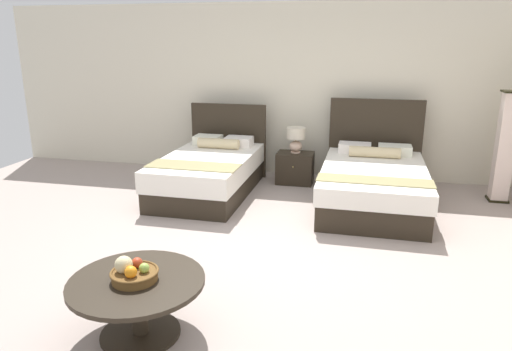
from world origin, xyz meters
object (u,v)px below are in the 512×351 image
object	(u,v)px
bed_near_corner	(373,182)
nightstand	(295,168)
fruit_bowl	(133,272)
table_lamp	(296,137)
coffee_table	(138,294)
bed_near_window	(210,172)
floor_lamp_corner	(505,147)

from	to	relation	value
bed_near_corner	nightstand	world-z (taller)	bed_near_corner
fruit_bowl	nightstand	bearing A→B (deg)	82.16
table_lamp	fruit_bowl	world-z (taller)	table_lamp
coffee_table	table_lamp	bearing A→B (deg)	82.40
bed_near_window	bed_near_corner	distance (m)	2.29
bed_near_corner	floor_lamp_corner	size ratio (longest dim) A/B	1.47
floor_lamp_corner	bed_near_corner	bearing A→B (deg)	-162.18
floor_lamp_corner	bed_near_window	bearing A→B (deg)	-172.06
nightstand	fruit_bowl	distance (m)	4.19
nightstand	fruit_bowl	size ratio (longest dim) A/B	1.59
fruit_bowl	bed_near_corner	bearing A→B (deg)	63.02
table_lamp	floor_lamp_corner	xyz separation A→B (m)	(2.85, -0.22, 0.04)
nightstand	floor_lamp_corner	bearing A→B (deg)	-4.02
coffee_table	bed_near_window	bearing A→B (deg)	99.60
bed_near_window	bed_near_corner	world-z (taller)	bed_near_corner
coffee_table	floor_lamp_corner	xyz separation A→B (m)	(3.41, 3.94, 0.41)
coffee_table	floor_lamp_corner	bearing A→B (deg)	49.12
bed_near_corner	floor_lamp_corner	xyz separation A→B (m)	(1.69, 0.54, 0.44)
bed_near_corner	table_lamp	size ratio (longest dim) A/B	5.68
nightstand	table_lamp	xyz separation A→B (m)	(-0.00, 0.02, 0.47)
table_lamp	coffee_table	world-z (taller)	table_lamp
bed_near_window	coffee_table	bearing A→B (deg)	-80.40
table_lamp	bed_near_window	bearing A→B (deg)	-145.47
table_lamp	nightstand	bearing A→B (deg)	-90.00
bed_near_corner	nightstand	bearing A→B (deg)	147.35
table_lamp	fruit_bowl	distance (m)	4.21
bed_near_corner	table_lamp	xyz separation A→B (m)	(-1.16, 0.76, 0.40)
table_lamp	floor_lamp_corner	distance (m)	2.86
nightstand	floor_lamp_corner	size ratio (longest dim) A/B	0.37
bed_near_corner	nightstand	size ratio (longest dim) A/B	3.99
table_lamp	bed_near_corner	bearing A→B (deg)	-33.35
bed_near_window	floor_lamp_corner	xyz separation A→B (m)	(3.98, 0.55, 0.44)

